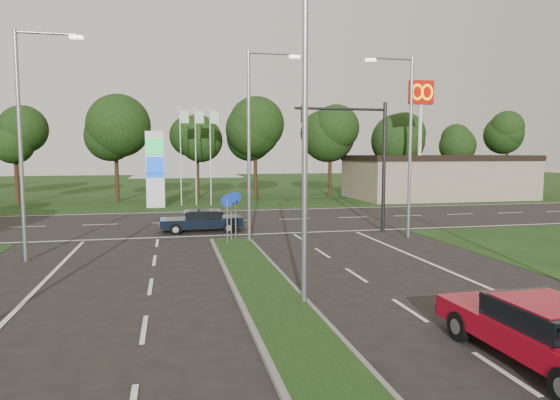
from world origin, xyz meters
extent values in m
cube|color=black|center=(0.00, 55.00, 0.00)|extent=(160.00, 50.00, 0.02)
cube|color=black|center=(0.00, 24.00, 0.00)|extent=(160.00, 12.00, 0.02)
cube|color=slate|center=(0.00, 4.00, 0.06)|extent=(2.00, 26.00, 0.12)
cube|color=gray|center=(22.00, 36.00, 2.00)|extent=(16.00, 9.00, 4.00)
cylinder|color=gray|center=(0.80, 6.00, 4.50)|extent=(0.16, 0.16, 9.00)
cylinder|color=gray|center=(0.80, 16.00, 4.50)|extent=(0.16, 0.16, 9.00)
cylinder|color=gray|center=(1.90, 16.00, 8.90)|extent=(2.20, 0.10, 0.10)
cube|color=#FFF2CC|center=(3.00, 16.00, 8.80)|extent=(0.50, 0.22, 0.12)
cylinder|color=gray|center=(-8.50, 14.00, 4.50)|extent=(0.16, 0.16, 9.00)
cylinder|color=gray|center=(-7.40, 14.00, 8.90)|extent=(2.20, 0.10, 0.10)
cube|color=#FFF2CC|center=(-6.30, 14.00, 8.80)|extent=(0.50, 0.22, 0.12)
cylinder|color=gray|center=(9.00, 16.00, 4.50)|extent=(0.16, 0.16, 9.00)
cylinder|color=gray|center=(7.90, 16.00, 8.90)|extent=(2.20, 0.10, 0.10)
cube|color=#FFF2CC|center=(6.80, 16.00, 8.80)|extent=(0.50, 0.22, 0.12)
cylinder|color=black|center=(8.50, 18.00, 3.50)|extent=(0.20, 0.20, 7.00)
cylinder|color=black|center=(6.00, 18.00, 6.60)|extent=(5.00, 0.14, 0.14)
cube|color=black|center=(4.00, 18.00, 6.30)|extent=(0.28, 0.28, 0.90)
sphere|color=#FF190C|center=(4.00, 17.82, 6.60)|extent=(0.20, 0.20, 0.20)
cylinder|color=gray|center=(-0.30, 15.50, 1.10)|extent=(0.06, 0.06, 2.20)
cylinder|color=#0C26A5|center=(-0.30, 15.50, 2.10)|extent=(0.56, 0.04, 0.56)
cylinder|color=gray|center=(0.00, 16.50, 1.10)|extent=(0.06, 0.06, 2.20)
cylinder|color=#0C26A5|center=(0.00, 16.50, 2.10)|extent=(0.56, 0.04, 0.56)
cylinder|color=gray|center=(0.30, 17.20, 1.10)|extent=(0.06, 0.06, 2.20)
cylinder|color=#0C26A5|center=(0.30, 17.20, 2.10)|extent=(0.56, 0.04, 0.56)
cube|color=silver|center=(-4.00, 33.00, 3.00)|extent=(1.40, 0.30, 6.00)
cube|color=#0CA53F|center=(-4.00, 32.82, 4.80)|extent=(1.30, 0.08, 1.20)
cube|color=#0C3FBF|center=(-4.00, 32.82, 3.20)|extent=(1.30, 0.08, 1.60)
cylinder|color=silver|center=(-2.00, 34.00, 4.00)|extent=(0.08, 0.08, 8.00)
cube|color=#B2D8B2|center=(-1.65, 34.00, 7.20)|extent=(0.70, 0.02, 1.00)
cylinder|color=silver|center=(-0.80, 34.00, 4.00)|extent=(0.08, 0.08, 8.00)
cube|color=#B2D8B2|center=(-0.45, 34.00, 7.20)|extent=(0.70, 0.02, 1.00)
cylinder|color=silver|center=(0.40, 34.00, 4.00)|extent=(0.08, 0.08, 8.00)
cube|color=#B2D8B2|center=(0.75, 34.00, 7.20)|extent=(0.70, 0.02, 1.00)
cylinder|color=silver|center=(18.00, 32.00, 5.00)|extent=(0.30, 0.30, 10.00)
cube|color=#BF0C07|center=(18.00, 32.00, 9.40)|extent=(2.20, 0.35, 2.00)
torus|color=#FFC600|center=(17.55, 31.78, 9.40)|extent=(1.06, 0.16, 1.06)
torus|color=#FFC600|center=(18.45, 31.78, 9.40)|extent=(1.06, 0.16, 1.06)
cylinder|color=black|center=(0.00, 40.00, 2.20)|extent=(0.36, 0.36, 4.40)
sphere|color=black|center=(0.00, 40.00, 6.50)|extent=(6.00, 6.00, 6.00)
sphere|color=black|center=(0.30, 39.80, 7.50)|extent=(4.80, 4.80, 4.80)
cube|color=#9E081B|center=(4.55, 1.21, 0.60)|extent=(2.11, 4.88, 0.49)
cube|color=black|center=(4.55, 1.11, 1.08)|extent=(1.74, 2.17, 0.46)
cube|color=#9E081B|center=(4.55, 1.11, 1.31)|extent=(1.63, 1.78, 0.04)
cylinder|color=black|center=(3.60, 2.73, 0.34)|extent=(0.24, 0.69, 0.68)
cylinder|color=black|center=(5.41, 2.78, 0.34)|extent=(0.24, 0.69, 0.68)
cube|color=black|center=(-1.22, 20.00, 0.54)|extent=(4.37, 1.81, 0.45)
cube|color=black|center=(-1.14, 20.00, 0.97)|extent=(1.93, 1.53, 0.42)
cube|color=black|center=(-1.14, 20.00, 1.18)|extent=(1.58, 1.44, 0.04)
cylinder|color=black|center=(-2.61, 19.18, 0.31)|extent=(0.62, 0.20, 0.61)
cylinder|color=black|center=(-2.62, 20.80, 0.31)|extent=(0.62, 0.20, 0.61)
cylinder|color=black|center=(0.18, 19.20, 0.31)|extent=(0.62, 0.20, 0.61)
cylinder|color=black|center=(0.16, 20.82, 0.31)|extent=(0.62, 0.20, 0.61)
camera|label=1|loc=(-2.78, -7.22, 4.28)|focal=32.00mm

